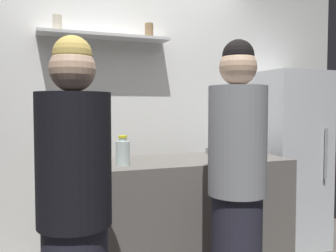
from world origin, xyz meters
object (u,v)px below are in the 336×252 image
wine_bottle_amber_glass (229,147)px  water_bottle_plastic (123,152)px  baking_pan (231,151)px  wine_bottle_pale_glass (86,144)px  utensil_holder (93,156)px  person_grey_hoodie (237,187)px  person_blonde (75,217)px  refrigerator (286,159)px

wine_bottle_amber_glass → water_bottle_plastic: 0.75m
baking_pan → wine_bottle_pale_glass: (-1.16, 0.08, 0.10)m
baking_pan → wine_bottle_amber_glass: 0.42m
utensil_holder → person_grey_hoodie: person_grey_hoodie is taller
person_blonde → wine_bottle_pale_glass: bearing=-153.7°
refrigerator → person_grey_hoodie: (-1.16, -1.00, 0.02)m
utensil_holder → water_bottle_plastic: size_ratio=1.10×
baking_pan → person_blonde: person_blonde is taller
baking_pan → person_grey_hoodie: person_grey_hoodie is taller
refrigerator → wine_bottle_pale_glass: refrigerator is taller
wine_bottle_pale_glass → water_bottle_plastic: bearing=-58.2°
refrigerator → wine_bottle_pale_glass: bearing=-175.5°
wine_bottle_amber_glass → wine_bottle_pale_glass: bearing=155.2°
utensil_holder → person_blonde: size_ratio=0.13×
utensil_holder → water_bottle_plastic: (0.19, -0.07, 0.03)m
refrigerator → utensil_holder: size_ratio=7.48×
baking_pan → water_bottle_plastic: 0.99m
water_bottle_plastic → person_blonde: (-0.39, -0.67, -0.21)m
baking_pan → person_grey_hoodie: (-0.41, -0.77, -0.10)m
refrigerator → baking_pan: 0.80m
refrigerator → utensil_holder: (-1.90, -0.39, 0.16)m
baking_pan → refrigerator: bearing=17.3°
baking_pan → utensil_holder: size_ratio=1.55×
refrigerator → person_blonde: 2.39m
utensil_holder → wine_bottle_amber_glass: size_ratio=0.74×
wine_bottle_amber_glass → refrigerator: bearing=30.8°
water_bottle_plastic → person_blonde: size_ratio=0.12×
utensil_holder → person_grey_hoodie: size_ratio=0.13×
refrigerator → water_bottle_plastic: (-1.71, -0.46, 0.19)m
wine_bottle_pale_glass → wine_bottle_amber_glass: 1.03m
wine_bottle_pale_glass → wine_bottle_amber_glass: wine_bottle_pale_glass is taller
baking_pan → person_blonde: 1.63m
water_bottle_plastic → person_grey_hoodie: size_ratio=0.12×
utensil_holder → water_bottle_plastic: utensil_holder is taller
utensil_holder → wine_bottle_amber_glass: wine_bottle_amber_glass is taller
utensil_holder → person_blonde: 0.79m
wine_bottle_pale_glass → refrigerator: bearing=4.5°
baking_pan → water_bottle_plastic: (-0.96, -0.23, 0.06)m
utensil_holder → person_blonde: bearing=-105.5°
refrigerator → wine_bottle_pale_glass: size_ratio=5.23×
utensil_holder → wine_bottle_pale_glass: wine_bottle_pale_glass is taller
utensil_holder → person_blonde: person_blonde is taller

